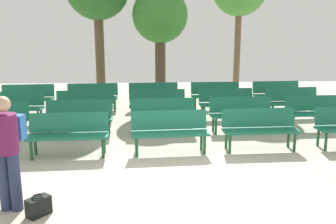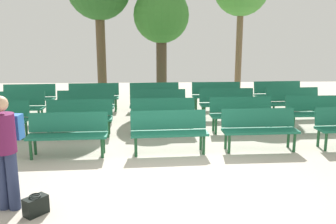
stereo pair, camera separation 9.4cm
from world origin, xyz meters
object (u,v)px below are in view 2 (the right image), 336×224
bench_r1_c2 (163,114)px  bench_r3_c2 (155,94)px  bench_r2_c2 (158,103)px  tree_1 (161,17)px  bench_r1_c3 (242,112)px  bench_r2_c0 (15,105)px  bench_r0_c1 (68,131)px  bench_r3_c4 (278,93)px  bench_r2_c3 (227,102)px  bench_r0_c3 (259,127)px  handbag (36,205)px  bench_r3_c1 (94,95)px  bench_r3_c0 (29,96)px  bench_r2_c4 (294,101)px  visitor_with_backpack (5,146)px  bench_r2_c1 (86,104)px  bench_r1_c4 (317,111)px  bench_r0_c2 (169,129)px  bench_r3_c3 (217,94)px  bench_r1_c1 (79,115)px

bench_r1_c2 → bench_r3_c2: size_ratio=0.99×
bench_r2_c2 → tree_1: (0.17, 2.50, 2.47)m
bench_r1_c3 → bench_r2_c0: (-6.07, 1.12, 0.00)m
bench_r0_c1 → bench_r3_c4: bearing=35.3°
bench_r1_c3 → bench_r2_c2: (-2.10, 1.33, 0.00)m
bench_r2_c0 → bench_r2_c3: size_ratio=1.00×
bench_r0_c3 → handbag: bearing=-146.8°
bench_r3_c1 → tree_1: bearing=24.2°
bench_r1_c3 → bench_r3_c0: 6.66m
bench_r0_c3 → bench_r2_c4: same height
bench_r3_c0 → visitor_with_backpack: bearing=-77.8°
bench_r2_c1 → bench_r2_c2: 2.04m
bench_r3_c1 → bench_r0_c3: bearing=-47.7°
bench_r3_c0 → bench_r3_c4: bearing=-0.9°
bench_r1_c2 → bench_r2_c4: (3.91, 1.62, 0.00)m
bench_r1_c4 → bench_r0_c3: bearing=-142.7°
bench_r2_c2 → visitor_with_backpack: (-2.21, -5.32, 0.43)m
bench_r1_c2 → bench_r3_c1: size_ratio=1.00×
bench_r0_c1 → bench_r0_c2: bearing=0.5°
bench_r0_c2 → bench_r3_c0: bearing=132.2°
bench_r2_c2 → bench_r2_c1: bearing=-177.9°
bench_r0_c1 → bench_r3_c0: bearing=114.5°
bench_r3_c4 → bench_r3_c0: bearing=178.9°
bench_r0_c1 → bench_r0_c2: size_ratio=1.00×
bench_r3_c0 → bench_r3_c2: 3.96m
bench_r0_c2 → tree_1: (-0.02, 5.41, 2.47)m
bench_r2_c1 → bench_r3_c3: (3.99, 1.59, 0.00)m
bench_r0_c2 → bench_r2_c2: same height
bench_r0_c3 → bench_r1_c1: 4.26m
bench_r2_c4 → visitor_with_backpack: size_ratio=0.99×
bench_r1_c1 → bench_r0_c2: bearing=-35.7°
bench_r0_c1 → bench_r3_c0: same height
bench_r1_c1 → bench_r3_c3: bearing=34.9°
bench_r1_c1 → bench_r3_c3: size_ratio=1.01×
bench_r2_c2 → tree_1: 3.51m
bench_r1_c2 → bench_r3_c0: 4.94m
bench_r0_c2 → tree_1: size_ratio=0.41×
bench_r3_c0 → bench_r3_c1: bearing=0.5°
bench_r3_c1 → bench_r1_c2: bearing=-55.4°
bench_r0_c2 → bench_r3_c3: same height
bench_r3_c1 → bench_r2_c2: bearing=-36.6°
bench_r1_c2 → visitor_with_backpack: visitor_with_backpack is taller
bench_r0_c2 → bench_r3_c1: 4.82m
bench_r1_c2 → bench_r2_c1: (-2.15, 1.34, 0.00)m
bench_r1_c2 → visitor_with_backpack: (-2.32, -3.87, 0.43)m
bench_r0_c1 → tree_1: size_ratio=0.41×
bench_r3_c0 → bench_r3_c4: same height
bench_r1_c3 → bench_r1_c4: size_ratio=1.01×
bench_r0_c3 → bench_r3_c1: size_ratio=1.00×
bench_r3_c3 → bench_r1_c2: bearing=-123.2°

